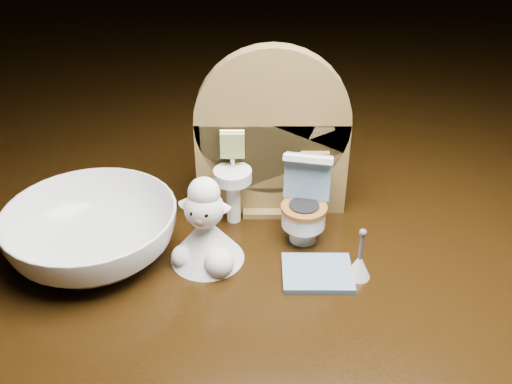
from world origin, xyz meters
TOP-DOWN VIEW (x-y plane):
  - backdrop_panel at (-0.00, 0.06)m, footprint 0.13×0.05m
  - toy_toilet at (0.03, 0.03)m, footprint 0.04×0.05m
  - bath_mat at (0.03, -0.03)m, footprint 0.05×0.04m
  - toilet_brush at (0.06, -0.03)m, footprint 0.02×0.02m
  - plush_lamb at (-0.05, -0.01)m, footprint 0.06×0.06m
  - ceramic_bowl at (-0.14, -0.00)m, footprint 0.18×0.18m

SIDE VIEW (x-z plane):
  - bath_mat at x=0.03m, z-range 0.00..0.00m
  - toilet_brush at x=0.06m, z-range -0.01..0.03m
  - ceramic_bowl at x=-0.14m, z-range 0.00..0.04m
  - plush_lamb at x=-0.05m, z-range -0.01..0.06m
  - toy_toilet at x=0.03m, z-range -0.01..0.06m
  - backdrop_panel at x=0.00m, z-range -0.01..0.14m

